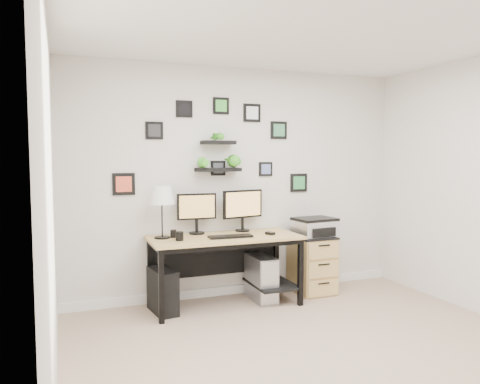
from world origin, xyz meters
name	(u,v)px	position (x,y,z in m)	size (l,w,h in m)	color
room	(241,289)	(0.00, 1.98, 0.05)	(4.00, 4.00, 4.00)	tan
desk	(227,247)	(-0.28, 1.67, 0.63)	(1.60, 0.70, 0.75)	tan
monitor_left	(197,210)	(-0.56, 1.87, 1.01)	(0.44, 0.18, 0.44)	black
monitor_right	(243,207)	(-0.03, 1.86, 1.03)	(0.50, 0.19, 0.47)	black
keyboard	(230,236)	(-0.30, 1.53, 0.76)	(0.46, 0.15, 0.02)	black
mouse	(270,233)	(0.17, 1.54, 0.76)	(0.06, 0.10, 0.03)	black
table_lamp	(162,197)	(-0.97, 1.75, 1.18)	(0.27, 0.27, 0.54)	black
mug	(180,236)	(-0.83, 1.55, 0.80)	(0.08, 0.08, 0.09)	black
pen_cup	(173,234)	(-0.85, 1.74, 0.79)	(0.06, 0.06, 0.08)	black
pc_tower_black	(163,291)	(-0.99, 1.64, 0.22)	(0.20, 0.45, 0.45)	black
pc_tower_grey	(261,278)	(0.12, 1.67, 0.25)	(0.23, 0.50, 0.49)	gray
file_cabinet	(312,264)	(0.80, 1.72, 0.34)	(0.43, 0.53, 0.67)	tan
printer	(315,227)	(0.82, 1.71, 0.78)	(0.49, 0.41, 0.21)	silver
wall_decor	(220,151)	(-0.27, 1.93, 1.66)	(2.30, 0.18, 1.09)	black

